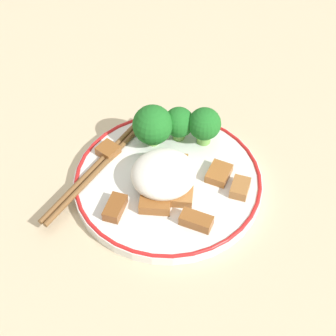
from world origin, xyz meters
The scene contains 15 objects.
ground_plane centered at (0.00, 0.00, 0.00)m, with size 3.00×3.00×0.00m, color #C6B28E.
plate centered at (0.00, 0.00, 0.01)m, with size 0.24×0.24×0.02m.
rice_mound centered at (0.01, 0.01, 0.03)m, with size 0.08×0.08×0.04m.
broccoli_back_left centered at (-0.07, -0.04, 0.04)m, with size 0.04×0.04×0.05m.
broccoli_back_center centered at (-0.04, -0.06, 0.04)m, with size 0.04×0.04×0.05m.
broccoli_back_right centered at (-0.01, -0.07, 0.05)m, with size 0.05×0.05×0.06m.
meat_near_front centered at (0.00, 0.04, 0.02)m, with size 0.04×0.04×0.01m.
meat_near_left centered at (0.00, 0.08, 0.02)m, with size 0.04×0.04×0.01m.
meat_near_right centered at (0.03, 0.04, 0.02)m, with size 0.04×0.04×0.01m.
meat_near_back centered at (0.05, -0.07, 0.02)m, with size 0.03×0.03×0.01m.
meat_on_rice_edge centered at (-0.07, 0.06, 0.02)m, with size 0.04×0.04×0.01m.
meat_mid_left centered at (-0.02, -0.01, 0.02)m, with size 0.04×0.04×0.01m.
meat_mid_right centered at (0.08, 0.02, 0.02)m, with size 0.04×0.04×0.01m.
meat_far_scatter centered at (-0.06, 0.02, 0.02)m, with size 0.04×0.04×0.01m.
chopsticks centered at (0.07, -0.05, 0.02)m, with size 0.19×0.13×0.01m.
Camera 1 is at (0.19, 0.42, 0.55)m, focal length 60.00 mm.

